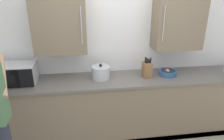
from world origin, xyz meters
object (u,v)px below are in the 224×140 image
(fruit_bowl, at_px, (168,72))
(microwave_oven, at_px, (11,74))
(stock_pot, at_px, (101,72))
(knife_block, at_px, (147,69))

(fruit_bowl, bearing_deg, microwave_oven, 179.59)
(stock_pot, bearing_deg, fruit_bowl, -0.95)
(microwave_oven, relative_size, fruit_bowl, 2.29)
(knife_block, relative_size, stock_pot, 0.86)
(fruit_bowl, relative_size, stock_pot, 0.73)
(knife_block, bearing_deg, microwave_oven, 179.02)
(microwave_oven, height_order, stock_pot, microwave_oven)
(knife_block, height_order, stock_pot, knife_block)
(microwave_oven, xyz_separation_m, fruit_bowl, (2.16, -0.02, -0.09))
(fruit_bowl, bearing_deg, stock_pot, 179.05)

